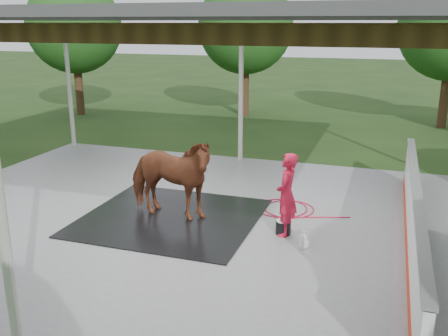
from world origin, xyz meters
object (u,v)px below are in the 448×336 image
(dasher_board, at_px, (413,220))
(horse, at_px, (169,177))
(wash_bucket, at_px, (283,227))
(handler, at_px, (287,195))

(dasher_board, distance_m, horse, 4.69)
(wash_bucket, bearing_deg, handler, -5.07)
(dasher_board, relative_size, horse, 3.94)
(horse, distance_m, handler, 2.42)
(handler, xyz_separation_m, wash_bucket, (-0.04, 0.00, -0.66))
(horse, bearing_deg, wash_bucket, -86.35)
(handler, relative_size, wash_bucket, 5.46)
(horse, bearing_deg, handler, -86.42)
(horse, bearing_deg, dasher_board, -84.47)
(horse, distance_m, wash_bucket, 2.49)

